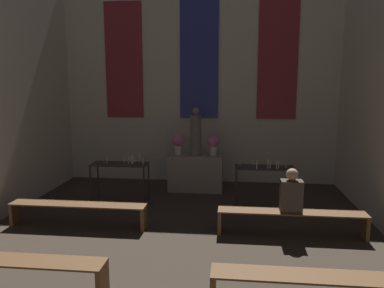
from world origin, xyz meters
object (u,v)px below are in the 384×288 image
(statue, at_px, (196,133))
(pew_third_left, at_px, (8,266))
(candle_rack_right, at_px, (265,172))
(pew_back_left, at_px, (78,209))
(altar, at_px, (196,173))
(candle_rack_left, at_px, (120,169))
(flower_vase_right, at_px, (213,142))
(person_seated, at_px, (291,193))
(pew_back_right, at_px, (291,217))
(flower_vase_left, at_px, (178,142))
(pew_third_right, at_px, (320,284))

(statue, xyz_separation_m, pew_third_left, (-1.87, -4.65, -1.06))
(candle_rack_right, distance_m, pew_back_left, 3.72)
(pew_back_left, bearing_deg, candle_rack_right, 22.84)
(altar, relative_size, candle_rack_left, 1.06)
(altar, height_order, pew_back_left, altar)
(altar, relative_size, candle_rack_right, 1.06)
(altar, distance_m, pew_third_left, 5.01)
(altar, bearing_deg, flower_vase_right, 0.00)
(candle_rack_left, bearing_deg, person_seated, -23.05)
(flower_vase_right, height_order, person_seated, flower_vase_right)
(statue, xyz_separation_m, flower_vase_right, (0.42, 0.00, -0.21))
(pew_back_right, bearing_deg, statue, 126.82)
(altar, height_order, flower_vase_left, flower_vase_left)
(candle_rack_right, height_order, person_seated, person_seated)
(statue, relative_size, pew_third_left, 0.46)
(flower_vase_left, bearing_deg, flower_vase_right, 0.00)
(pew_third_right, bearing_deg, altar, 111.97)
(statue, xyz_separation_m, flower_vase_left, (-0.42, 0.00, -0.21))
(pew_third_left, bearing_deg, candle_rack_left, 84.41)
(candle_rack_left, bearing_deg, pew_third_right, -46.50)
(pew_back_right, bearing_deg, altar, 126.82)
(statue, bearing_deg, flower_vase_right, 0.00)
(flower_vase_right, relative_size, pew_third_right, 0.20)
(flower_vase_left, distance_m, flower_vase_right, 0.83)
(pew_back_left, height_order, person_seated, person_seated)
(altar, height_order, pew_third_left, altar)
(candle_rack_right, distance_m, person_seated, 1.47)
(altar, distance_m, candle_rack_left, 1.88)
(candle_rack_right, bearing_deg, flower_vase_right, 136.33)
(statue, relative_size, person_seated, 1.52)
(flower_vase_right, bearing_deg, person_seated, -60.04)
(pew_third_right, xyz_separation_m, pew_back_left, (-3.75, 2.14, 0.00))
(pew_back_left, bearing_deg, pew_third_right, -29.74)
(altar, height_order, statue, statue)
(pew_back_left, bearing_deg, candle_rack_left, 76.32)
(flower_vase_right, bearing_deg, pew_back_left, -132.46)
(candle_rack_left, bearing_deg, pew_back_left, -103.68)
(altar, bearing_deg, pew_back_left, -126.82)
(flower_vase_left, relative_size, pew_back_left, 0.20)
(altar, distance_m, pew_third_right, 5.01)
(flower_vase_left, xyz_separation_m, pew_back_left, (-1.46, -2.50, -0.85))
(candle_rack_right, bearing_deg, pew_third_right, -84.58)
(pew_back_left, bearing_deg, flower_vase_left, 59.78)
(pew_third_left, bearing_deg, altar, 68.03)
(pew_third_left, bearing_deg, flower_vase_right, 63.75)
(flower_vase_right, relative_size, candle_rack_right, 0.41)
(candle_rack_left, height_order, pew_back_right, candle_rack_left)
(pew_back_left, bearing_deg, statue, 53.18)
(pew_third_left, bearing_deg, statue, 68.03)
(pew_back_right, bearing_deg, pew_back_left, 180.00)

